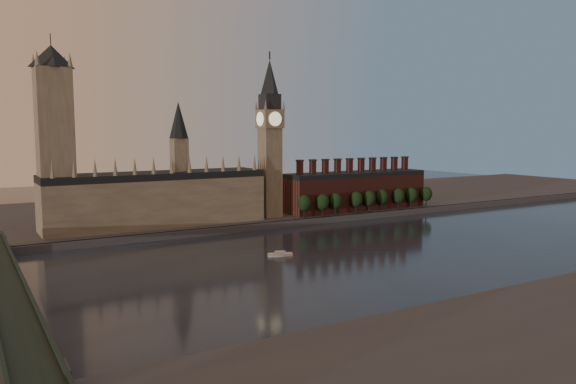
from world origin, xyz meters
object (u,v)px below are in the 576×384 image
Objects in this scene: victoria_tower at (55,134)px; big_ben at (270,136)px; westminster_bridge at (5,289)px; river_boat at (280,254)px.

big_ben is at bearing -2.20° from victoria_tower.
westminster_bridge is (-35.00, -117.70, -51.65)m from victoria_tower.
big_ben is 0.54× the size of westminster_bridge.
victoria_tower is at bearing 177.80° from big_ben.
big_ben reaches higher than river_boat.
big_ben is 8.65× the size of river_boat.
big_ben is at bearing 84.66° from river_boat.
victoria_tower is 140.37m from river_boat.
river_boat is (121.56, 23.75, -6.52)m from westminster_bridge.
big_ben reaches higher than westminster_bridge.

